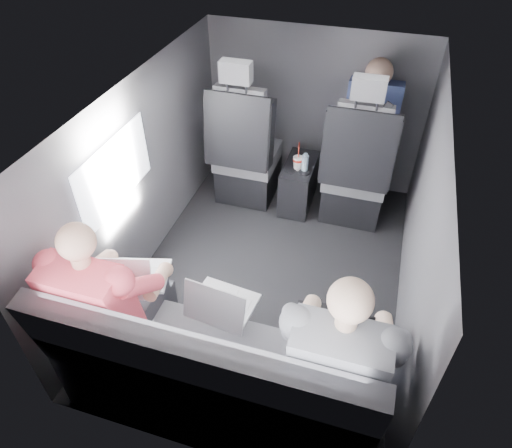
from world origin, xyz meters
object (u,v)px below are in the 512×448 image
(front_seat_right, at_px, (355,176))
(rear_bench, at_px, (214,378))
(laptop_silver, at_px, (221,303))
(front_seat_left, at_px, (246,157))
(water_bottle, at_px, (305,163))
(passenger_rear_right, at_px, (339,356))
(laptop_white, at_px, (131,277))
(laptop_black, at_px, (332,329))
(center_console, at_px, (299,184))
(soda_cup, at_px, (298,162))
(passenger_rear_left, at_px, (113,299))
(passenger_front_right, at_px, (371,120))

(front_seat_right, xyz_separation_m, rear_bench, (-0.45, -1.90, -0.09))
(laptop_silver, bearing_deg, front_seat_left, 104.01)
(water_bottle, relative_size, passenger_rear_right, 0.13)
(laptop_white, bearing_deg, front_seat_right, 58.84)
(laptop_white, xyz_separation_m, laptop_black, (1.08, -0.02, 0.00))
(center_console, bearing_deg, front_seat_left, -174.93)
(soda_cup, bearing_deg, passenger_rear_left, -107.86)
(front_seat_right, bearing_deg, passenger_rear_left, -119.52)
(front_seat_left, relative_size, rear_bench, 0.79)
(center_console, height_order, passenger_front_right, passenger_front_right)
(water_bottle, bearing_deg, rear_bench, -91.68)
(front_seat_right, xyz_separation_m, center_console, (-0.45, 0.04, -0.20))
(water_bottle, bearing_deg, laptop_black, -73.72)
(laptop_black, xyz_separation_m, passenger_rear_left, (-1.10, -0.13, -0.02))
(water_bottle, bearing_deg, passenger_front_right, 35.66)
(water_bottle, relative_size, passenger_rear_left, 0.13)
(passenger_rear_right, bearing_deg, center_console, 107.55)
(center_console, distance_m, passenger_rear_left, 1.98)
(center_console, xyz_separation_m, rear_bench, (-0.00, -1.94, 0.11))
(front_seat_right, bearing_deg, laptop_silver, -105.97)
(front_seat_left, height_order, passenger_rear_left, front_seat_left)
(front_seat_left, bearing_deg, front_seat_right, 0.00)
(laptop_silver, xyz_separation_m, passenger_front_right, (0.51, 1.94, 0.12))
(soda_cup, height_order, passenger_rear_right, passenger_rear_right)
(passenger_rear_left, xyz_separation_m, passenger_front_right, (1.05, 2.06, 0.13))
(center_console, relative_size, laptop_black, 1.21)
(laptop_black, relative_size, passenger_rear_left, 0.33)
(passenger_rear_right, bearing_deg, front_seat_right, 94.24)
(front_seat_left, xyz_separation_m, laptop_silver, (0.42, -1.68, 0.23))
(passenger_rear_left, relative_size, passenger_rear_right, 0.98)
(rear_bench, relative_size, soda_cup, 6.68)
(passenger_rear_right, bearing_deg, front_seat_left, 119.78)
(rear_bench, height_order, laptop_white, rear_bench)
(center_console, height_order, water_bottle, water_bottle)
(passenger_front_right, bearing_deg, laptop_silver, -104.83)
(rear_bench, xyz_separation_m, laptop_white, (-0.55, 0.25, 0.33))
(soda_cup, distance_m, passenger_rear_right, 1.87)
(laptop_white, height_order, passenger_front_right, passenger_front_right)
(rear_bench, height_order, water_bottle, rear_bench)
(front_seat_right, distance_m, passenger_rear_left, 2.09)
(rear_bench, relative_size, passenger_front_right, 2.00)
(front_seat_left, xyz_separation_m, passenger_rear_right, (1.03, -1.81, 0.22))
(front_seat_left, distance_m, center_console, 0.49)
(front_seat_left, bearing_deg, laptop_silver, -75.99)
(front_seat_left, relative_size, center_console, 2.64)
(water_bottle, bearing_deg, front_seat_right, 7.05)
(front_seat_right, distance_m, laptop_black, 1.69)
(laptop_black, bearing_deg, front_seat_left, 120.32)
(center_console, bearing_deg, laptop_silver, -91.03)
(center_console, distance_m, laptop_black, 1.85)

